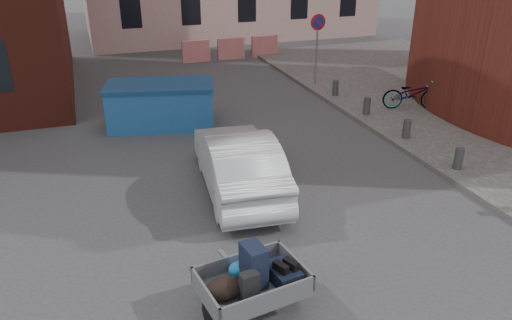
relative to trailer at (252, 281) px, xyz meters
name	(u,v)px	position (x,y,z in m)	size (l,w,h in m)	color
ground	(245,242)	(0.50, 1.90, -0.61)	(120.00, 120.00, 0.00)	#38383A
sidewalk	(500,118)	(10.50, 5.90, -0.55)	(9.00, 24.00, 0.12)	#474442
no_parking_sign	(317,35)	(6.50, 11.39, 1.41)	(0.60, 0.09, 2.65)	gray
bollards	(407,129)	(6.50, 5.30, -0.21)	(0.22, 9.02, 0.55)	#3A3A3D
barriers	(231,49)	(4.70, 16.90, -0.11)	(4.70, 0.18, 1.00)	red
trailer	(252,281)	(0.00, 0.00, 0.00)	(1.75, 1.91, 1.20)	black
dumpster	(161,105)	(0.07, 8.93, 0.08)	(3.55, 2.37, 1.36)	#1F5493
silver_car	(238,162)	(1.05, 4.05, 0.12)	(1.53, 4.39, 1.45)	#BABDC2
bicycle	(412,94)	(8.21, 7.52, 0.02)	(0.68, 1.94, 1.02)	black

